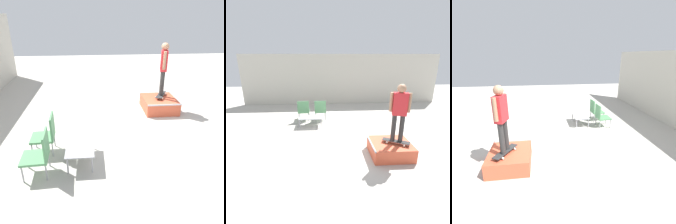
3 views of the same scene
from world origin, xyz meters
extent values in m
plane|color=#B7B2A8|center=(0.00, 0.00, 0.00)|extent=(24.00, 24.00, 0.00)
cube|color=beige|center=(0.00, 5.17, 1.50)|extent=(12.00, 0.06, 3.00)
cube|color=#DB5638|center=(0.95, -1.00, 0.20)|extent=(1.19, 1.07, 0.41)
cylinder|color=#B7B7BC|center=(0.36, -1.00, 0.41)|extent=(0.05, 1.07, 0.05)
cube|color=#2D2D2D|center=(1.07, -1.08, 0.50)|extent=(0.78, 0.55, 0.02)
cylinder|color=white|center=(1.34, -1.09, 0.46)|extent=(0.06, 0.05, 0.05)
cylinder|color=white|center=(1.23, -1.30, 0.46)|extent=(0.06, 0.05, 0.05)
cylinder|color=white|center=(0.92, -0.86, 0.46)|extent=(0.06, 0.05, 0.05)
cylinder|color=white|center=(0.81, -1.07, 0.46)|extent=(0.06, 0.05, 0.05)
cylinder|color=#2D2D2D|center=(0.97, -1.05, 0.91)|extent=(0.13, 0.13, 0.80)
cylinder|color=#2D2D2D|center=(1.18, -1.11, 0.91)|extent=(0.13, 0.13, 0.80)
cube|color=red|center=(1.07, -1.08, 1.63)|extent=(0.42, 0.29, 0.63)
cylinder|color=#A87A5B|center=(0.84, -1.02, 1.67)|extent=(0.09, 0.09, 0.54)
cylinder|color=#A87A5B|center=(1.31, -1.14, 1.67)|extent=(0.09, 0.09, 0.54)
sphere|color=#A87A5B|center=(1.07, -1.08, 2.06)|extent=(0.23, 0.23, 0.23)
cube|color=#9E9EA3|center=(-1.64, 1.50, 0.39)|extent=(0.98, 0.59, 0.02)
cylinder|color=#9E9EA3|center=(-2.08, 1.25, 0.19)|extent=(0.04, 0.04, 0.38)
cylinder|color=#9E9EA3|center=(-1.20, 1.25, 0.19)|extent=(0.04, 0.04, 0.38)
cylinder|color=#9E9EA3|center=(-2.08, 1.74, 0.19)|extent=(0.04, 0.04, 0.38)
cylinder|color=#9E9EA3|center=(-1.20, 1.74, 0.19)|extent=(0.04, 0.04, 0.38)
cylinder|color=#99999E|center=(-1.82, 2.60, 0.18)|extent=(0.03, 0.03, 0.37)
cylinder|color=#99999E|center=(-2.26, 2.58, 0.18)|extent=(0.03, 0.03, 0.37)
cylinder|color=#99999E|center=(-1.80, 2.16, 0.18)|extent=(0.03, 0.03, 0.37)
cylinder|color=#99999E|center=(-2.24, 2.14, 0.18)|extent=(0.03, 0.03, 0.37)
cube|color=#569360|center=(-2.03, 2.37, 0.39)|extent=(0.55, 0.55, 0.05)
cube|color=#569360|center=(-2.02, 2.13, 0.68)|extent=(0.52, 0.07, 0.52)
cylinder|color=#99999E|center=(-1.05, 2.60, 0.18)|extent=(0.03, 0.03, 0.37)
cylinder|color=#99999E|center=(-1.49, 2.58, 0.18)|extent=(0.03, 0.03, 0.37)
cylinder|color=#99999E|center=(-1.02, 2.16, 0.18)|extent=(0.03, 0.03, 0.37)
cylinder|color=#99999E|center=(-1.46, 2.14, 0.18)|extent=(0.03, 0.03, 0.37)
cube|color=#569360|center=(-1.25, 2.37, 0.39)|extent=(0.55, 0.55, 0.05)
cube|color=#569360|center=(-1.24, 2.13, 0.68)|extent=(0.52, 0.07, 0.52)
camera|label=1|loc=(-5.69, 1.17, 2.96)|focal=35.00mm
camera|label=2|loc=(-0.93, -5.59, 2.89)|focal=28.00mm
camera|label=3|loc=(5.14, -0.15, 2.82)|focal=28.00mm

